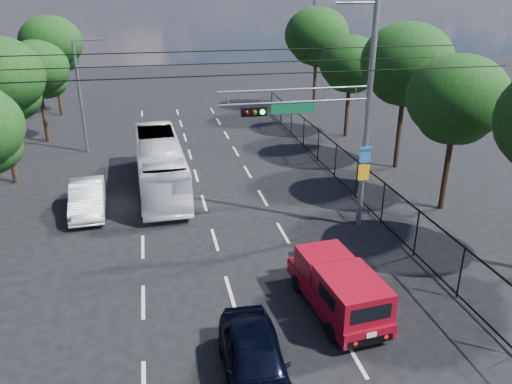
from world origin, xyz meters
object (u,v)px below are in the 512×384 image
object	(u,v)px
red_pickup	(338,287)
white_van	(87,198)
navy_hatchback	(255,361)
white_bus	(160,164)
signal_mast	(340,112)

from	to	relation	value
red_pickup	white_van	world-z (taller)	red_pickup
navy_hatchback	white_van	world-z (taller)	navy_hatchback
red_pickup	white_bus	size ratio (longest dim) A/B	0.50
signal_mast	red_pickup	distance (m)	7.54
signal_mast	navy_hatchback	distance (m)	10.96
white_van	signal_mast	bearing A→B (deg)	-24.41
signal_mast	white_van	size ratio (longest dim) A/B	2.16
signal_mast	red_pickup	xyz separation A→B (m)	(-2.02, -5.85, -4.30)
navy_hatchback	white_van	size ratio (longest dim) A/B	0.97
signal_mast	white_bus	world-z (taller)	signal_mast
signal_mast	white_bus	size ratio (longest dim) A/B	0.98
signal_mast	navy_hatchback	size ratio (longest dim) A/B	2.23
navy_hatchback	white_van	distance (m)	13.69
red_pickup	white_van	xyz separation A→B (m)	(-8.77, 9.96, -0.22)
signal_mast	white_bus	distance (m)	10.50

